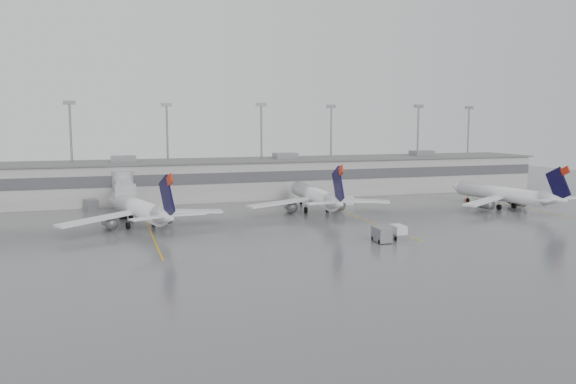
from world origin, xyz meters
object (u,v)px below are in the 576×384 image
object	(u,v)px
jet_mid_right	(316,196)
baggage_tug	(398,233)
jet_mid_left	(139,208)
jet_far_right	(505,194)

from	to	relation	value
jet_mid_right	baggage_tug	distance (m)	25.96
jet_mid_left	jet_mid_right	xyz separation A→B (m)	(31.42, 5.28, 0.06)
jet_mid_right	baggage_tug	xyz separation A→B (m)	(2.52, -25.74, -2.25)
jet_mid_right	jet_far_right	size ratio (longest dim) A/B	1.07
jet_far_right	jet_mid_right	bearing A→B (deg)	160.36
jet_mid_left	baggage_tug	world-z (taller)	jet_mid_left
baggage_tug	jet_mid_right	bearing A→B (deg)	98.25
jet_far_right	baggage_tug	xyz separation A→B (m)	(-32.95, -18.42, -2.06)
jet_far_right	baggage_tug	distance (m)	37.81
jet_mid_left	baggage_tug	distance (m)	39.69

